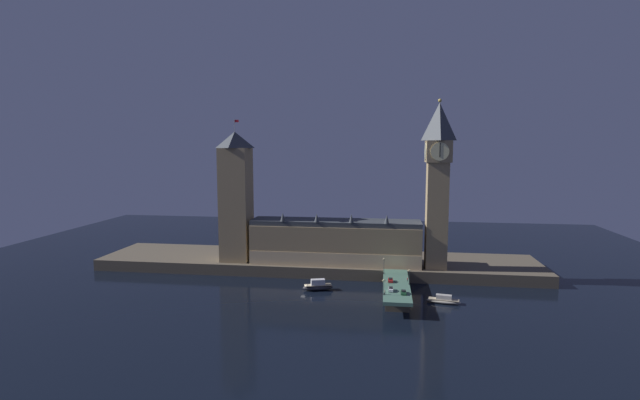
# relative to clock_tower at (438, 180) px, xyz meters

# --- Properties ---
(ground_plane) EXTENTS (400.00, 400.00, 0.00)m
(ground_plane) POSITION_rel_clock_tower_xyz_m (-57.94, -26.28, -46.70)
(ground_plane) COLOR black
(embankment) EXTENTS (220.00, 42.00, 5.45)m
(embankment) POSITION_rel_clock_tower_xyz_m (-57.94, 12.72, -43.98)
(embankment) COLOR brown
(embankment) RESTS_ON ground_plane
(parliament_hall) EXTENTS (81.43, 17.33, 25.30)m
(parliament_hall) POSITION_rel_clock_tower_xyz_m (-47.25, 2.72, -30.74)
(parliament_hall) COLOR #9E845B
(parliament_hall) RESTS_ON embankment
(clock_tower) EXTENTS (11.79, 11.90, 77.85)m
(clock_tower) POSITION_rel_clock_tower_xyz_m (0.00, 0.00, 0.00)
(clock_tower) COLOR #9E845B
(clock_tower) RESTS_ON embankment
(victoria_tower) EXTENTS (14.16, 14.16, 69.69)m
(victoria_tower) POSITION_rel_clock_tower_xyz_m (-96.67, 2.16, -9.27)
(victoria_tower) COLOR #9E845B
(victoria_tower) RESTS_ON embankment
(bridge) EXTENTS (10.69, 46.00, 6.25)m
(bridge) POSITION_rel_clock_tower_xyz_m (-18.67, -31.28, -42.56)
(bridge) COLOR #4C7560
(bridge) RESTS_ON ground_plane
(car_northbound_lead) EXTENTS (2.03, 4.07, 1.58)m
(car_northbound_lead) POSITION_rel_clock_tower_xyz_m (-21.02, -28.53, -39.72)
(car_northbound_lead) COLOR red
(car_northbound_lead) RESTS_ON bridge
(car_northbound_trail) EXTENTS (1.88, 4.33, 1.58)m
(car_northbound_trail) POSITION_rel_clock_tower_xyz_m (-21.02, -40.99, -39.72)
(car_northbound_trail) COLOR white
(car_northbound_trail) RESTS_ON bridge
(car_southbound_lead) EXTENTS (2.10, 4.69, 1.36)m
(car_southbound_lead) POSITION_rel_clock_tower_xyz_m (-16.32, -43.76, -39.81)
(car_southbound_lead) COLOR #235633
(car_southbound_lead) RESTS_ON bridge
(pedestrian_near_rail) EXTENTS (0.38, 0.38, 1.65)m
(pedestrian_near_rail) POSITION_rel_clock_tower_xyz_m (-23.37, -45.28, -39.59)
(pedestrian_near_rail) COLOR black
(pedestrian_near_rail) RESTS_ON bridge
(pedestrian_mid_walk) EXTENTS (0.38, 0.38, 1.61)m
(pedestrian_mid_walk) POSITION_rel_clock_tower_xyz_m (-13.97, -26.71, -39.61)
(pedestrian_mid_walk) COLOR black
(pedestrian_mid_walk) RESTS_ON bridge
(street_lamp_near) EXTENTS (1.34, 0.60, 6.10)m
(street_lamp_near) POSITION_rel_clock_tower_xyz_m (-23.77, -46.00, -36.63)
(street_lamp_near) COLOR #2D3333
(street_lamp_near) RESTS_ON bridge
(street_lamp_mid) EXTENTS (1.34, 0.60, 6.35)m
(street_lamp_mid) POSITION_rel_clock_tower_xyz_m (-13.57, -31.28, -36.48)
(street_lamp_mid) COLOR #2D3333
(street_lamp_mid) RESTS_ON bridge
(street_lamp_far) EXTENTS (1.34, 0.60, 7.09)m
(street_lamp_far) POSITION_rel_clock_tower_xyz_m (-23.77, -16.56, -36.02)
(street_lamp_far) COLOR #2D3333
(street_lamp_far) RESTS_ON bridge
(boat_upstream) EXTENTS (13.94, 7.84, 4.83)m
(boat_upstream) POSITION_rel_clock_tower_xyz_m (-51.98, -24.22, -44.94)
(boat_upstream) COLOR #28282D
(boat_upstream) RESTS_ON ground_plane
(boat_downstream) EXTENTS (13.79, 5.85, 3.47)m
(boat_downstream) POSITION_rel_clock_tower_xyz_m (-0.09, -34.23, -45.43)
(boat_downstream) COLOR #B2A893
(boat_downstream) RESTS_ON ground_plane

